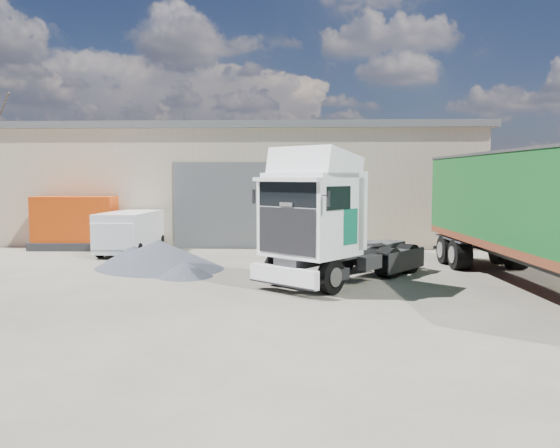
{
  "coord_description": "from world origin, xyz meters",
  "views": [
    {
      "loc": [
        1.44,
        -12.63,
        3.01
      ],
      "look_at": [
        0.76,
        3.0,
        1.65
      ],
      "focal_mm": 35.0,
      "sensor_mm": 36.0,
      "label": 1
    }
  ],
  "objects_px": {
    "tractor_unit": "(327,227)",
    "panel_van": "(130,232)",
    "box_trailer": "(537,205)",
    "orange_skip": "(79,225)"
  },
  "relations": [
    {
      "from": "orange_skip",
      "to": "tractor_unit",
      "type": "bearing_deg",
      "value": -37.38
    },
    {
      "from": "box_trailer",
      "to": "panel_van",
      "type": "xyz_separation_m",
      "value": [
        -12.98,
        6.23,
        -1.41
      ]
    },
    {
      "from": "panel_van",
      "to": "tractor_unit",
      "type": "bearing_deg",
      "value": -35.13
    },
    {
      "from": "tractor_unit",
      "to": "orange_skip",
      "type": "distance_m",
      "value": 12.41
    },
    {
      "from": "tractor_unit",
      "to": "panel_van",
      "type": "bearing_deg",
      "value": -178.87
    },
    {
      "from": "tractor_unit",
      "to": "panel_van",
      "type": "height_order",
      "value": "tractor_unit"
    },
    {
      "from": "tractor_unit",
      "to": "orange_skip",
      "type": "relative_size",
      "value": 1.58
    },
    {
      "from": "tractor_unit",
      "to": "panel_van",
      "type": "relative_size",
      "value": 1.39
    },
    {
      "from": "tractor_unit",
      "to": "panel_van",
      "type": "distance_m",
      "value": 9.44
    },
    {
      "from": "box_trailer",
      "to": "panel_van",
      "type": "relative_size",
      "value": 2.77
    }
  ]
}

